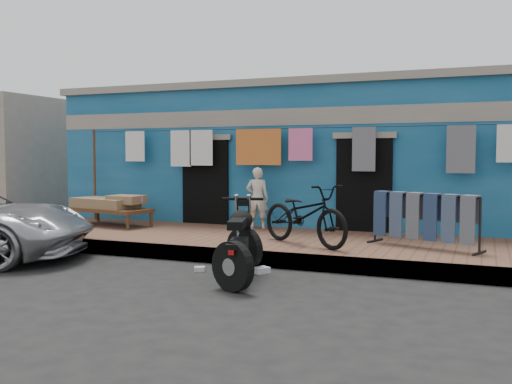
# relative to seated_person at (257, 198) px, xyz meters

# --- Properties ---
(ground) EXTENTS (80.00, 80.00, 0.00)m
(ground) POSITION_rel_seated_person_xyz_m (0.81, -4.08, -0.88)
(ground) COLOR black
(ground) RESTS_ON ground
(sidewalk) EXTENTS (28.00, 3.00, 0.25)m
(sidewalk) POSITION_rel_seated_person_xyz_m (0.81, -1.08, -0.76)
(sidewalk) COLOR brown
(sidewalk) RESTS_ON ground
(curb) EXTENTS (28.00, 0.10, 0.25)m
(curb) POSITION_rel_seated_person_xyz_m (0.81, -2.53, -0.76)
(curb) COLOR gray
(curb) RESTS_ON ground
(building) EXTENTS (12.20, 5.20, 3.36)m
(building) POSITION_rel_seated_person_xyz_m (0.81, 2.90, 0.80)
(building) COLOR #12517E
(building) RESTS_ON ground
(clothesline) EXTENTS (10.06, 0.06, 2.10)m
(clothesline) POSITION_rel_seated_person_xyz_m (0.64, 0.17, 0.93)
(clothesline) COLOR brown
(clothesline) RESTS_ON sidewalk
(seated_person) EXTENTS (0.52, 0.41, 1.26)m
(seated_person) POSITION_rel_seated_person_xyz_m (0.00, 0.00, 0.00)
(seated_person) COLOR beige
(seated_person) RESTS_ON sidewalk
(bicycle) EXTENTS (2.03, 1.56, 1.26)m
(bicycle) POSITION_rel_seated_person_xyz_m (1.53, -1.68, -0.00)
(bicycle) COLOR black
(bicycle) RESTS_ON sidewalk
(motorcycle) EXTENTS (1.59, 2.09, 1.13)m
(motorcycle) POSITION_rel_seated_person_xyz_m (1.14, -3.53, -0.32)
(motorcycle) COLOR black
(motorcycle) RESTS_ON ground
(charpoy) EXTENTS (2.22, 1.61, 0.63)m
(charpoy) POSITION_rel_seated_person_xyz_m (-3.10, -0.68, -0.32)
(charpoy) COLOR brown
(charpoy) RESTS_ON sidewalk
(jeans_rack) EXTENTS (2.18, 1.67, 0.92)m
(jeans_rack) POSITION_rel_seated_person_xyz_m (3.42, -1.21, -0.17)
(jeans_rack) COLOR black
(jeans_rack) RESTS_ON sidewalk
(litter_a) EXTENTS (0.19, 0.17, 0.07)m
(litter_a) POSITION_rel_seated_person_xyz_m (0.35, -3.21, -0.85)
(litter_a) COLOR silver
(litter_a) RESTS_ON ground
(litter_b) EXTENTS (0.15, 0.17, 0.07)m
(litter_b) POSITION_rel_seated_person_xyz_m (1.20, -2.99, -0.85)
(litter_b) COLOR silver
(litter_b) RESTS_ON ground
(litter_c) EXTENTS (0.28, 0.29, 0.09)m
(litter_c) POSITION_rel_seated_person_xyz_m (1.26, -2.99, -0.84)
(litter_c) COLOR silver
(litter_c) RESTS_ON ground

